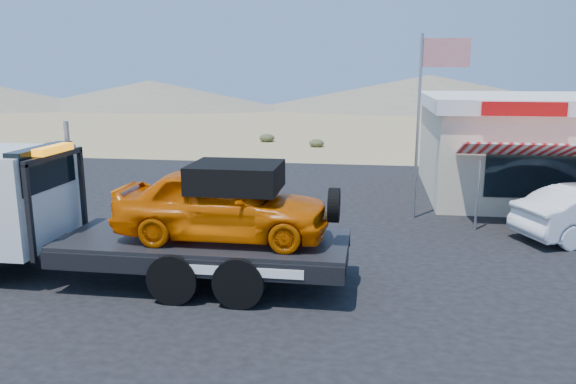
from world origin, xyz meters
name	(u,v)px	position (x,y,z in m)	size (l,w,h in m)	color
ground	(248,254)	(0.00, 0.00, 0.00)	(120.00, 120.00, 0.00)	#A0855B
asphalt_lot	(330,227)	(2.00, 3.00, 0.01)	(32.00, 24.00, 0.02)	black
tow_truck	(131,210)	(-2.26, -2.23, 1.70)	(9.45, 2.80, 3.16)	black
jerky_store	(559,145)	(10.50, 8.97, 1.99)	(10.40, 9.97, 3.90)	beige
flagpole	(426,106)	(4.93, 4.50, 3.76)	(1.55, 0.10, 6.00)	#99999E
desert_scrub	(14,165)	(-14.13, 10.65, 0.30)	(23.93, 31.07, 0.76)	#393F22
distant_hills	(268,94)	(-9.77, 55.14, 1.89)	(126.00, 48.00, 4.20)	#726B59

